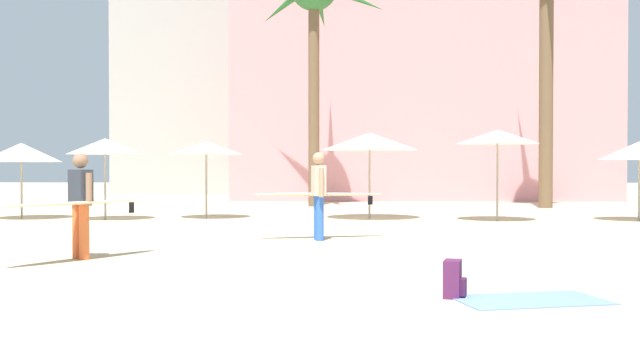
{
  "coord_description": "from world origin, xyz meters",
  "views": [
    {
      "loc": [
        -0.05,
        -7.14,
        1.47
      ],
      "look_at": [
        -0.42,
        6.39,
        1.22
      ],
      "focal_mm": 42.62,
      "sensor_mm": 36.0,
      "label": 1
    }
  ],
  "objects": [
    {
      "name": "cafe_umbrella_2",
      "position": [
        7.93,
        13.37,
        1.88
      ],
      "size": [
        2.1,
        2.1,
        2.13
      ],
      "color": "gray",
      "rests_on": "ground"
    },
    {
      "name": "person_mid_right",
      "position": [
        -4.15,
        4.59,
        0.91
      ],
      "size": [
        1.87,
        2.56,
        1.67
      ],
      "rotation": [
        0.0,
        0.0,
        3.99
      ],
      "color": "orange",
      "rests_on": "ground"
    },
    {
      "name": "hotel_pink",
      "position": [
        3.49,
        29.8,
        6.87
      ],
      "size": [
        16.38,
        11.09,
        13.74
      ],
      "primitive_type": "cube",
      "color": "pink",
      "rests_on": "ground"
    },
    {
      "name": "palm_tree_left",
      "position": [
        -1.05,
        20.55,
        7.3
      ],
      "size": [
        5.0,
        5.17,
        8.89
      ],
      "color": "brown",
      "rests_on": "ground"
    },
    {
      "name": "person_near_right",
      "position": [
        -0.49,
        7.96,
        0.93
      ],
      "size": [
        2.7,
        1.12,
        1.74
      ],
      "rotation": [
        0.0,
        0.0,
        3.38
      ],
      "color": "blue",
      "rests_on": "ground"
    },
    {
      "name": "ground",
      "position": [
        0.0,
        0.0,
        0.0
      ],
      "size": [
        120.0,
        120.0,
        0.0
      ],
      "primitive_type": "plane",
      "color": "#C6B28C"
    },
    {
      "name": "cafe_umbrella_3",
      "position": [
        0.75,
        13.94,
        2.15
      ],
      "size": [
        2.71,
        2.71,
        2.39
      ],
      "color": "gray",
      "rests_on": "ground"
    },
    {
      "name": "beach_towel",
      "position": [
        2.02,
        1.17,
        0.01
      ],
      "size": [
        1.78,
        1.28,
        0.01
      ],
      "primitive_type": "cube",
      "rotation": [
        0.0,
        0.0,
        0.24
      ],
      "color": "#6684E0",
      "rests_on": "ground"
    },
    {
      "name": "cafe_umbrella_0",
      "position": [
        4.13,
        13.21,
        2.25
      ],
      "size": [
        2.18,
        2.18,
        2.44
      ],
      "color": "gray",
      "rests_on": "ground"
    },
    {
      "name": "backpack",
      "position": [
        1.21,
        1.34,
        0.2
      ],
      "size": [
        0.3,
        0.34,
        0.42
      ],
      "rotation": [
        0.0,
        0.0,
        6.03
      ],
      "color": "#4C1D44",
      "rests_on": "ground"
    },
    {
      "name": "cafe_umbrella_5",
      "position": [
        -8.93,
        13.69,
        1.85
      ],
      "size": [
        2.18,
        2.18,
        2.11
      ],
      "color": "gray",
      "rests_on": "ground"
    },
    {
      "name": "cafe_umbrella_4",
      "position": [
        -6.47,
        13.35,
        2.0
      ],
      "size": [
        2.05,
        2.05,
        2.22
      ],
      "color": "gray",
      "rests_on": "ground"
    },
    {
      "name": "cafe_umbrella_1",
      "position": [
        -3.82,
        14.03,
        1.97
      ],
      "size": [
        2.06,
        2.06,
        2.15
      ],
      "color": "gray",
      "rests_on": "ground"
    }
  ]
}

